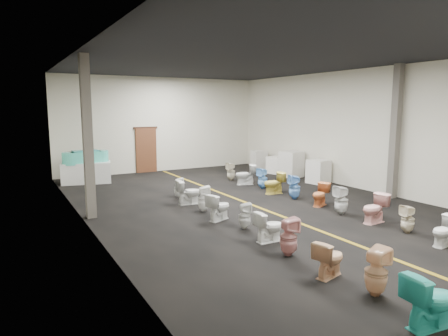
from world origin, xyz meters
The scene contains 36 objects.
floor centered at (0.00, 0.00, 0.00)m, with size 16.00×16.00×0.00m, color black.
ceiling centered at (0.00, 0.00, 4.50)m, with size 16.00×16.00×0.00m, color black.
wall_back centered at (0.00, 8.00, 2.25)m, with size 10.00×10.00×0.00m, color beige.
wall_left centered at (-5.00, 0.00, 2.25)m, with size 16.00×16.00×0.00m, color beige.
wall_right centered at (5.00, 0.00, 2.25)m, with size 16.00×16.00×0.00m, color beige.
aisle_stripe centered at (0.00, 0.00, 0.00)m, with size 0.12×15.60×0.01m, color #836713.
back_door centered at (-0.80, 7.94, 1.05)m, with size 1.00×0.10×2.10m, color #562D19.
door_frame centered at (-0.80, 7.95, 2.12)m, with size 1.15×0.08×0.10m, color #331C11.
column_left centered at (-4.75, 1.00, 2.25)m, with size 0.25×0.25×4.50m, color #59544C.
column_right centered at (4.75, -1.50, 2.25)m, with size 0.25×0.25×4.50m, color #59544C.
display_table centered at (-3.84, 6.49, 0.42)m, with size 1.91×0.96×0.85m, color white.
bathtub centered at (-3.84, 6.49, 1.07)m, with size 1.85×0.78×0.55m.
appliance_crate_a centered at (4.40, 1.75, 0.48)m, with size 0.75×0.75×0.96m, color silver.
appliance_crate_b centered at (4.40, 3.49, 0.57)m, with size 0.83×0.83×1.14m, color silver.
appliance_crate_c centered at (4.40, 4.60, 0.40)m, with size 0.70×0.70×0.79m, color white.
appliance_crate_d centered at (4.40, 6.03, 0.47)m, with size 0.66×0.66×0.95m, color beige.
toilet_left_0 centered at (-1.78, -7.22, 0.41)m, with size 0.46×0.80×0.82m, color teal.
toilet_left_1 centered at (-1.64, -6.19, 0.41)m, with size 0.37×0.38×0.82m, color #E7B58B.
toilet_left_2 centered at (-1.77, -5.25, 0.35)m, with size 0.39×0.68×0.69m, color tan.
toilet_left_3 centered at (-1.76, -4.06, 0.41)m, with size 0.37×0.37×0.82m, color #CF908F.
toilet_left_4 centered at (-1.59, -3.14, 0.36)m, with size 0.40×0.70×0.72m, color white.
toilet_left_5 centered at (-1.55, -2.02, 0.34)m, with size 0.31×0.31×0.68m, color silver.
toilet_left_6 centered at (-1.74, -0.99, 0.37)m, with size 0.42×0.73×0.74m, color white.
toilet_left_7 centered at (-1.69, 0.05, 0.39)m, with size 0.35×0.36×0.78m, color white.
toilet_left_8 centered at (-1.70, 1.09, 0.39)m, with size 0.44×0.76×0.78m, color white.
toilet_left_9 centered at (-1.62, 2.11, 0.34)m, with size 0.31×0.32×0.69m, color white.
toilet_right_1 centered at (1.65, -5.30, 0.34)m, with size 0.38×0.67×0.69m, color white.
toilet_right_2 centered at (1.77, -4.29, 0.35)m, with size 0.32×0.33×0.71m, color beige.
toilet_right_3 centered at (1.76, -3.30, 0.40)m, with size 0.44×0.78×0.79m, color #F6B3AC.
toilet_right_4 centered at (1.62, -2.24, 0.42)m, with size 0.38×0.39×0.85m, color silver.
toilet_right_5 centered at (1.81, -1.17, 0.36)m, with size 0.40×0.71×0.72m, color #CF6D37.
toilet_right_6 centered at (1.70, -0.04, 0.42)m, with size 0.38×0.39×0.84m, color #69A4E3.
toilet_right_7 centered at (1.61, 1.00, 0.39)m, with size 0.43×0.76×0.77m, color #DAC34E.
toilet_right_8 centered at (1.77, 1.94, 0.40)m, with size 0.36×0.37×0.80m, color #79BBF6.
toilet_right_9 centered at (1.64, 2.96, 0.41)m, with size 0.45×0.79×0.81m, color white.
toilet_right_10 centered at (1.60, 4.02, 0.39)m, with size 0.35×0.36×0.78m, color beige.
Camera 1 is at (-6.86, -10.36, 3.08)m, focal length 32.00 mm.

